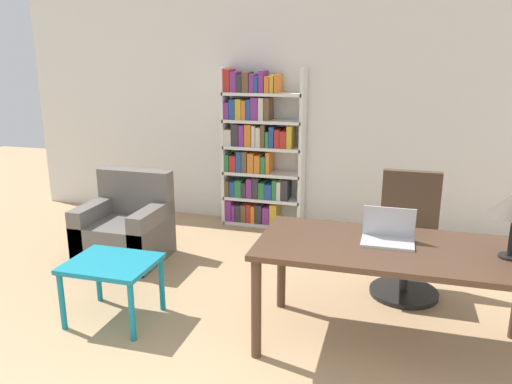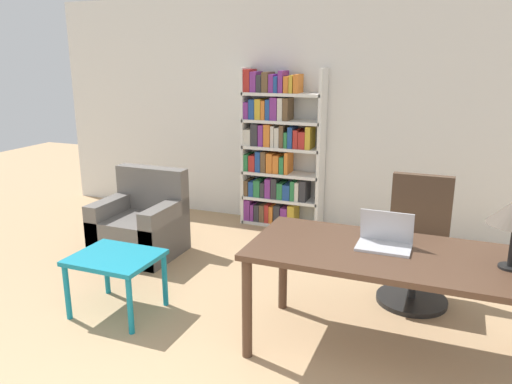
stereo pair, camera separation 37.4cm
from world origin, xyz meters
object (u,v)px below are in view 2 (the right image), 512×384
laptop (385,240)px  bookshelf (276,152)px  side_table_blue (115,264)px  desk (391,264)px  armchair (141,227)px  office_chair (416,248)px

laptop → bookshelf: (-1.58, 2.27, 0.08)m
side_table_blue → bookshelf: (0.44, 2.53, 0.48)m
desk → bookshelf: bearing=125.0°
laptop → armchair: 2.75m
desk → armchair: 2.81m
armchair → bookshelf: bearing=55.0°
desk → side_table_blue: 2.10m
office_chair → armchair: 2.73m
laptop → desk: bearing=-49.4°
side_table_blue → armchair: 1.25m
armchair → bookshelf: (0.98, 1.40, 0.61)m
office_chair → armchair: size_ratio=1.21×
side_table_blue → office_chair: bearing=27.5°
laptop → side_table_blue: size_ratio=0.54×
armchair → side_table_blue: bearing=-64.3°
armchair → office_chair: bearing=0.2°
bookshelf → armchair: bearing=-125.0°
side_table_blue → desk: bearing=5.2°
laptop → office_chair: bearing=79.5°
side_table_blue → bookshelf: bearing=80.1°
bookshelf → desk: bearing=-55.0°
desk → office_chair: size_ratio=1.78×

